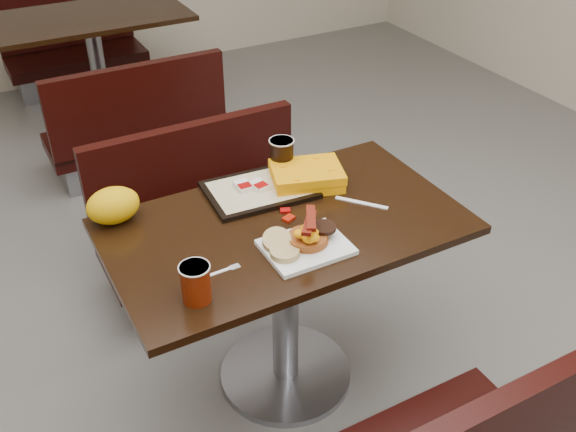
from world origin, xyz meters
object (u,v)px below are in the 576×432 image
table_far (99,71)px  fork (218,272)px  pancake_stack (308,238)px  table_near (285,306)px  coffee_cup_far (282,155)px  knife (361,203)px  hashbrown_sleeve_right (259,186)px  tray (260,190)px  bench_far_s (131,114)px  platter (306,247)px  coffee_cup_near (196,283)px  hashbrown_sleeve_left (243,186)px  bench_near_n (212,216)px  paper_bag (113,205)px  bench_far_n (74,42)px  clamshell (307,176)px

table_far → fork: bearing=-96.4°
pancake_stack → table_near: bearing=91.1°
pancake_stack → coffee_cup_far: size_ratio=1.09×
knife → hashbrown_sleeve_right: size_ratio=2.77×
table_near → tray: size_ratio=3.16×
bench_far_s → table_near: bearing=-90.0°
platter → fork: size_ratio=2.37×
table_far → tray: bearing=-89.8°
table_near → knife: knife is taller
coffee_cup_far → bench_far_s: bearing=95.2°
table_far → fork: (-0.31, -2.74, 0.38)m
table_far → coffee_cup_near: size_ratio=10.03×
coffee_cup_far → hashbrown_sleeve_right: bearing=-149.9°
knife → hashbrown_sleeve_left: (-0.34, 0.27, 0.02)m
tray → bench_far_s: bearing=94.2°
bench_near_n → paper_bag: size_ratio=5.56×
table_near → pancake_stack: bearing=-88.9°
fork → coffee_cup_far: bearing=42.4°
coffee_cup_near → paper_bag: 0.51m
bench_far_n → clamshell: size_ratio=3.92×
coffee_cup_far → paper_bag: 0.65m
bench_far_n → hashbrown_sleeve_right: bearing=-89.8°
bench_far_s → coffee_cup_near: size_ratio=8.36×
coffee_cup_near → fork: bearing=38.9°
bench_far_n → tray: size_ratio=2.63×
platter → paper_bag: bearing=137.8°
hashbrown_sleeve_left → paper_bag: bearing=174.8°
bench_far_s → platter: (-0.01, -2.06, 0.40)m
table_near → table_far: same height
table_near → clamshell: (0.19, 0.18, 0.41)m
fork → hashbrown_sleeve_left: hashbrown_sleeve_left is taller
bench_far_n → knife: knife is taller
knife → coffee_cup_near: bearing=-114.0°
paper_bag → coffee_cup_near: bearing=-79.4°
table_far → pancake_stack: (0.00, -2.75, 0.40)m
coffee_cup_far → paper_bag: coffee_cup_far is taller
fork → bench_far_n: bearing=83.3°
fork → clamshell: (0.49, 0.32, 0.03)m
bench_far_s → tray: bearing=-89.6°
table_far → bench_far_n: table_far is taller
bench_far_n → platter: 3.49m
coffee_cup_far → tray: bearing=-148.8°
fork → knife: size_ratio=0.59×
bench_far_s → hashbrown_sleeve_left: hashbrown_sleeve_left is taller
tray → hashbrown_sleeve_left: hashbrown_sleeve_left is taller
platter → clamshell: size_ratio=1.05×
coffee_cup_far → clamshell: (0.04, -0.12, -0.04)m
paper_bag → coffee_cup_far: bearing=1.1°
pancake_stack → coffee_cup_near: 0.42m
pancake_stack → hashbrown_sleeve_right: pancake_stack is taller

